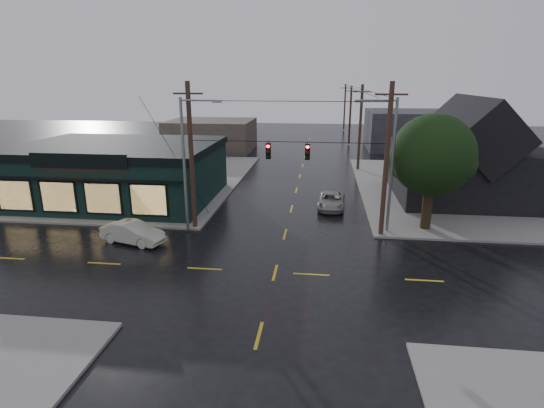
# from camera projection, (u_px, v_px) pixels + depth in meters

# --- Properties ---
(ground_plane) EXTENTS (160.00, 160.00, 0.00)m
(ground_plane) POSITION_uv_depth(u_px,v_px,m) (275.00, 273.00, 23.44)
(ground_plane) COLOR black
(sidewalk_nw) EXTENTS (28.00, 28.00, 0.15)m
(sidewalk_nw) POSITION_uv_depth(u_px,v_px,m) (108.00, 179.00, 44.74)
(sidewalk_nw) COLOR gray
(sidewalk_nw) RESTS_ON ground
(sidewalk_ne) EXTENTS (28.00, 28.00, 0.15)m
(sidewalk_ne) POSITION_uv_depth(u_px,v_px,m) (508.00, 191.00, 40.14)
(sidewalk_ne) COLOR gray
(sidewalk_ne) RESTS_ON ground
(pizza_shop) EXTENTS (16.30, 12.34, 4.90)m
(pizza_shop) POSITION_uv_depth(u_px,v_px,m) (120.00, 171.00, 36.74)
(pizza_shop) COLOR black
(pizza_shop) RESTS_ON ground
(ne_building) EXTENTS (12.60, 11.60, 8.75)m
(ne_building) POSITION_uv_depth(u_px,v_px,m) (470.00, 148.00, 36.61)
(ne_building) COLOR black
(ne_building) RESTS_ON ground
(corner_tree) EXTENTS (5.58, 5.58, 7.99)m
(corner_tree) POSITION_uv_depth(u_px,v_px,m) (433.00, 156.00, 28.52)
(corner_tree) COLOR black
(corner_tree) RESTS_ON ground
(utility_pole_nw) EXTENTS (2.00, 0.32, 10.15)m
(utility_pole_nw) POSITION_uv_depth(u_px,v_px,m) (195.00, 228.00, 30.37)
(utility_pole_nw) COLOR #342417
(utility_pole_nw) RESTS_ON ground
(utility_pole_ne) EXTENTS (2.00, 0.32, 10.15)m
(utility_pole_ne) POSITION_uv_depth(u_px,v_px,m) (380.00, 236.00, 28.87)
(utility_pole_ne) COLOR #342417
(utility_pole_ne) RESTS_ON ground
(utility_pole_far_a) EXTENTS (2.00, 0.32, 9.65)m
(utility_pole_far_a) POSITION_uv_depth(u_px,v_px,m) (358.00, 170.00, 49.33)
(utility_pole_far_a) COLOR #342417
(utility_pole_far_a) RESTS_ON ground
(utility_pole_far_b) EXTENTS (2.00, 0.32, 9.15)m
(utility_pole_far_b) POSITION_uv_depth(u_px,v_px,m) (349.00, 144.00, 68.35)
(utility_pole_far_b) COLOR #342417
(utility_pole_far_b) RESTS_ON ground
(utility_pole_far_c) EXTENTS (2.00, 0.32, 9.15)m
(utility_pole_far_c) POSITION_uv_depth(u_px,v_px,m) (344.00, 130.00, 87.38)
(utility_pole_far_c) COLOR #342417
(utility_pole_far_c) RESTS_ON ground
(span_signal_assembly) EXTENTS (13.00, 0.48, 1.23)m
(span_signal_assembly) POSITION_uv_depth(u_px,v_px,m) (288.00, 151.00, 27.98)
(span_signal_assembly) COLOR black
(span_signal_assembly) RESTS_ON ground
(streetlight_nw) EXTENTS (5.40, 0.30, 9.15)m
(streetlight_nw) POSITION_uv_depth(u_px,v_px,m) (188.00, 231.00, 29.74)
(streetlight_nw) COLOR gray
(streetlight_nw) RESTS_ON ground
(streetlight_ne) EXTENTS (5.40, 0.30, 9.15)m
(streetlight_ne) POSITION_uv_depth(u_px,v_px,m) (387.00, 233.00, 29.48)
(streetlight_ne) COLOR gray
(streetlight_ne) RESTS_ON ground
(bg_building_west) EXTENTS (12.00, 10.00, 4.40)m
(bg_building_west) POSITION_uv_depth(u_px,v_px,m) (211.00, 135.00, 62.47)
(bg_building_west) COLOR #41372F
(bg_building_west) RESTS_ON ground
(bg_building_east) EXTENTS (14.00, 12.00, 5.60)m
(bg_building_east) POSITION_uv_depth(u_px,v_px,m) (415.00, 130.00, 63.61)
(bg_building_east) COLOR #252429
(bg_building_east) RESTS_ON ground
(sedan_cream) EXTENTS (4.51, 2.57, 1.41)m
(sedan_cream) POSITION_uv_depth(u_px,v_px,m) (133.00, 233.00, 27.47)
(sedan_cream) COLOR beige
(sedan_cream) RESTS_ON ground
(suv_silver) EXTENTS (2.35, 4.63, 1.26)m
(suv_silver) POSITION_uv_depth(u_px,v_px,m) (332.00, 201.00, 34.80)
(suv_silver) COLOR gray
(suv_silver) RESTS_ON ground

